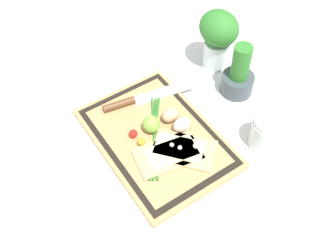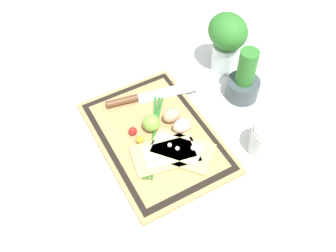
{
  "view_description": "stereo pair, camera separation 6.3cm",
  "coord_description": "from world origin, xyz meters",
  "px_view_note": "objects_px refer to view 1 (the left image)",
  "views": [
    {
      "loc": [
        0.58,
        -0.36,
        0.92
      ],
      "look_at": [
        0.0,
        0.04,
        0.04
      ],
      "focal_mm": 42.0,
      "sensor_mm": 36.0,
      "label": 1
    },
    {
      "loc": [
        0.62,
        -0.3,
        0.92
      ],
      "look_at": [
        0.0,
        0.04,
        0.04
      ],
      "focal_mm": 42.0,
      "sensor_mm": 36.0,
      "label": 2
    }
  ],
  "objects_px": {
    "knife": "(134,100)",
    "herb_glass": "(218,35)",
    "egg_pink": "(182,125)",
    "sauce_jar": "(267,134)",
    "pizza_slice_far": "(183,149)",
    "egg_brown": "(170,115)",
    "lime": "(151,124)",
    "cherry_tomato_yellow": "(141,141)",
    "herb_pot": "(238,77)",
    "cherry_tomato_red": "(133,134)",
    "pizza_slice_near": "(169,154)"
  },
  "relations": [
    {
      "from": "knife",
      "to": "herb_glass",
      "type": "relative_size",
      "value": 1.42
    },
    {
      "from": "egg_pink",
      "to": "sauce_jar",
      "type": "bearing_deg",
      "value": 47.48
    },
    {
      "from": "pizza_slice_far",
      "to": "egg_pink",
      "type": "height_order",
      "value": "egg_pink"
    },
    {
      "from": "egg_brown",
      "to": "knife",
      "type": "bearing_deg",
      "value": -156.31
    },
    {
      "from": "egg_brown",
      "to": "pizza_slice_far",
      "type": "bearing_deg",
      "value": -17.06
    },
    {
      "from": "pizza_slice_far",
      "to": "egg_brown",
      "type": "bearing_deg",
      "value": 162.94
    },
    {
      "from": "lime",
      "to": "knife",
      "type": "bearing_deg",
      "value": 173.68
    },
    {
      "from": "lime",
      "to": "pizza_slice_far",
      "type": "bearing_deg",
      "value": 16.3
    },
    {
      "from": "knife",
      "to": "egg_pink",
      "type": "height_order",
      "value": "egg_pink"
    },
    {
      "from": "lime",
      "to": "cherry_tomato_yellow",
      "type": "relative_size",
      "value": 2.33
    },
    {
      "from": "lime",
      "to": "egg_brown",
      "type": "bearing_deg",
      "value": 90.45
    },
    {
      "from": "egg_brown",
      "to": "cherry_tomato_yellow",
      "type": "bearing_deg",
      "value": -77.59
    },
    {
      "from": "lime",
      "to": "herb_pot",
      "type": "height_order",
      "value": "herb_pot"
    },
    {
      "from": "egg_brown",
      "to": "cherry_tomato_yellow",
      "type": "distance_m",
      "value": 0.12
    },
    {
      "from": "herb_pot",
      "to": "sauce_jar",
      "type": "bearing_deg",
      "value": -18.23
    },
    {
      "from": "knife",
      "to": "egg_brown",
      "type": "bearing_deg",
      "value": 23.69
    },
    {
      "from": "cherry_tomato_yellow",
      "to": "sauce_jar",
      "type": "height_order",
      "value": "sauce_jar"
    },
    {
      "from": "lime",
      "to": "cherry_tomato_red",
      "type": "distance_m",
      "value": 0.06
    },
    {
      "from": "pizza_slice_far",
      "to": "herb_pot",
      "type": "relative_size",
      "value": 1.12
    },
    {
      "from": "pizza_slice_near",
      "to": "pizza_slice_far",
      "type": "distance_m",
      "value": 0.04
    },
    {
      "from": "herb_pot",
      "to": "egg_pink",
      "type": "bearing_deg",
      "value": -79.92
    },
    {
      "from": "egg_brown",
      "to": "sauce_jar",
      "type": "xyz_separation_m",
      "value": [
        0.21,
        0.18,
        0.0
      ]
    },
    {
      "from": "cherry_tomato_yellow",
      "to": "herb_pot",
      "type": "distance_m",
      "value": 0.37
    },
    {
      "from": "knife",
      "to": "sauce_jar",
      "type": "bearing_deg",
      "value": 35.52
    },
    {
      "from": "knife",
      "to": "sauce_jar",
      "type": "distance_m",
      "value": 0.41
    },
    {
      "from": "pizza_slice_near",
      "to": "sauce_jar",
      "type": "bearing_deg",
      "value": 66.96
    },
    {
      "from": "pizza_slice_near",
      "to": "lime",
      "type": "xyz_separation_m",
      "value": [
        -0.1,
        0.01,
        0.02
      ]
    },
    {
      "from": "egg_brown",
      "to": "herb_pot",
      "type": "xyz_separation_m",
      "value": [
        0.01,
        0.25,
        0.02
      ]
    },
    {
      "from": "knife",
      "to": "lime",
      "type": "height_order",
      "value": "lime"
    },
    {
      "from": "egg_pink",
      "to": "herb_pot",
      "type": "height_order",
      "value": "herb_pot"
    },
    {
      "from": "cherry_tomato_yellow",
      "to": "pizza_slice_near",
      "type": "bearing_deg",
      "value": 30.09
    },
    {
      "from": "egg_pink",
      "to": "knife",
      "type": "bearing_deg",
      "value": -160.59
    },
    {
      "from": "knife",
      "to": "herb_glass",
      "type": "height_order",
      "value": "herb_glass"
    },
    {
      "from": "knife",
      "to": "cherry_tomato_yellow",
      "type": "xyz_separation_m",
      "value": [
        0.15,
        -0.07,
        0.0
      ]
    },
    {
      "from": "cherry_tomato_red",
      "to": "cherry_tomato_yellow",
      "type": "xyz_separation_m",
      "value": [
        0.03,
        0.0,
        -0.0
      ]
    },
    {
      "from": "pizza_slice_near",
      "to": "cherry_tomato_red",
      "type": "bearing_deg",
      "value": -156.48
    },
    {
      "from": "egg_pink",
      "to": "herb_glass",
      "type": "xyz_separation_m",
      "value": [
        -0.18,
        0.27,
        0.08
      ]
    },
    {
      "from": "herb_glass",
      "to": "egg_pink",
      "type": "bearing_deg",
      "value": -55.99
    },
    {
      "from": "egg_pink",
      "to": "herb_glass",
      "type": "distance_m",
      "value": 0.33
    },
    {
      "from": "sauce_jar",
      "to": "cherry_tomato_red",
      "type": "bearing_deg",
      "value": -125.66
    },
    {
      "from": "cherry_tomato_yellow",
      "to": "pizza_slice_far",
      "type": "bearing_deg",
      "value": 44.67
    },
    {
      "from": "pizza_slice_far",
      "to": "herb_glass",
      "type": "relative_size",
      "value": 0.98
    },
    {
      "from": "lime",
      "to": "herb_pot",
      "type": "distance_m",
      "value": 0.32
    },
    {
      "from": "herb_pot",
      "to": "cherry_tomato_yellow",
      "type": "bearing_deg",
      "value": -86.77
    },
    {
      "from": "egg_pink",
      "to": "herb_pot",
      "type": "xyz_separation_m",
      "value": [
        -0.04,
        0.25,
        0.02
      ]
    },
    {
      "from": "pizza_slice_near",
      "to": "lime",
      "type": "relative_size",
      "value": 3.84
    },
    {
      "from": "pizza_slice_near",
      "to": "egg_pink",
      "type": "xyz_separation_m",
      "value": [
        -0.05,
        0.08,
        0.02
      ]
    },
    {
      "from": "lime",
      "to": "cherry_tomato_red",
      "type": "height_order",
      "value": "lime"
    },
    {
      "from": "herb_glass",
      "to": "herb_pot",
      "type": "bearing_deg",
      "value": -8.96
    },
    {
      "from": "knife",
      "to": "lime",
      "type": "relative_size",
      "value": 5.73
    }
  ]
}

